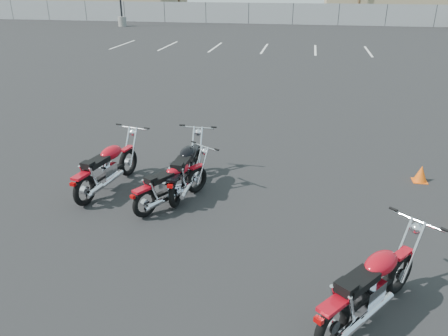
% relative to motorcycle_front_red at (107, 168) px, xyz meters
% --- Properties ---
extents(ground, '(120.00, 120.00, 0.00)m').
position_rel_motorcycle_front_red_xyz_m(ground, '(2.16, -0.59, -0.47)').
color(ground, black).
rests_on(ground, ground).
extents(motorcycle_front_red, '(0.87, 2.11, 1.04)m').
position_rel_motorcycle_front_red_xyz_m(motorcycle_front_red, '(0.00, 0.00, 0.00)').
color(motorcycle_front_red, black).
rests_on(motorcycle_front_red, ground).
extents(motorcycle_second_black, '(0.82, 2.11, 1.03)m').
position_rel_motorcycle_front_red_xyz_m(motorcycle_second_black, '(1.55, 0.27, -0.00)').
color(motorcycle_second_black, black).
rests_on(motorcycle_second_black, ground).
extents(motorcycle_third_red, '(1.29, 1.80, 0.93)m').
position_rel_motorcycle_front_red_xyz_m(motorcycle_third_red, '(1.44, -0.37, -0.05)').
color(motorcycle_third_red, black).
rests_on(motorcycle_third_red, ground).
extents(motorcycle_rear_red, '(1.65, 1.91, 1.05)m').
position_rel_motorcycle_front_red_xyz_m(motorcycle_rear_red, '(4.70, -2.81, 0.00)').
color(motorcycle_rear_red, black).
rests_on(motorcycle_rear_red, ground).
extents(training_cone_near, '(0.29, 0.29, 0.35)m').
position_rel_motorcycle_front_red_xyz_m(training_cone_near, '(6.25, 1.55, -0.30)').
color(training_cone_near, '#FF5D0D').
rests_on(training_cone_near, ground).
extents(chainlink_fence, '(80.06, 0.06, 1.80)m').
position_rel_motorcycle_front_red_xyz_m(chainlink_fence, '(2.16, 34.41, 0.43)').
color(chainlink_fence, gray).
rests_on(chainlink_fence, ground).
extents(parking_line_stripes, '(15.12, 4.00, 0.01)m').
position_rel_motorcycle_front_red_xyz_m(parking_line_stripes, '(-0.34, 19.41, -0.47)').
color(parking_line_stripes, silver).
rests_on(parking_line_stripes, ground).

